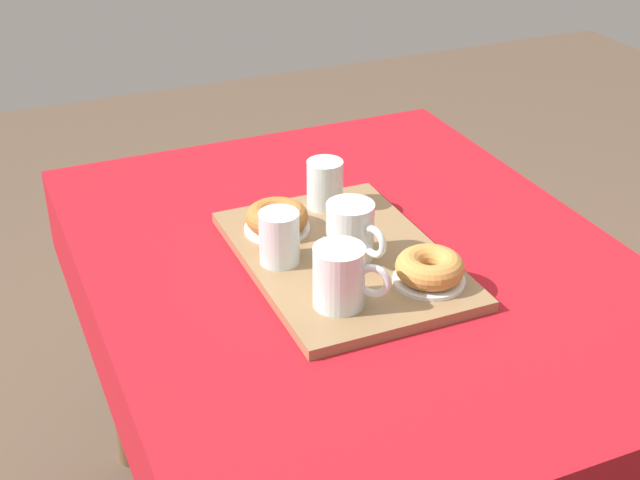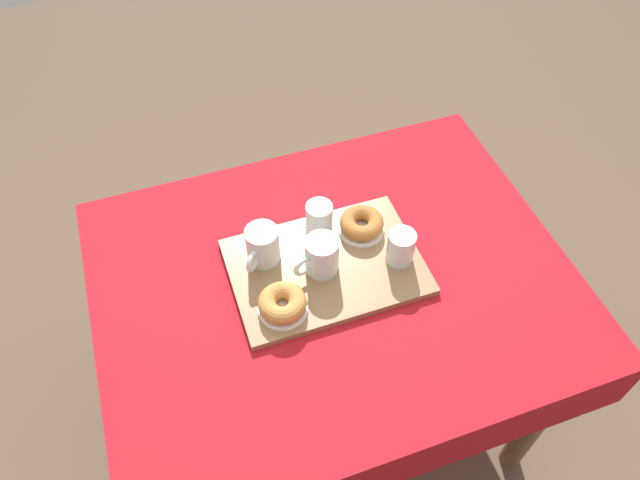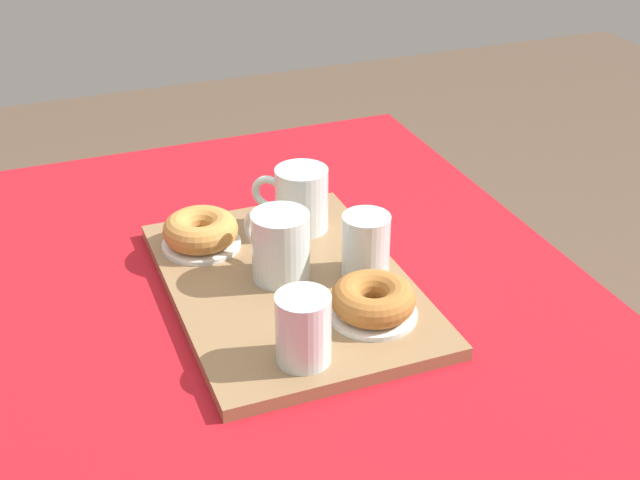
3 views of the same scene
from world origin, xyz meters
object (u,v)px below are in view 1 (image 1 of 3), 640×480
at_px(dining_table, 356,307).
at_px(tea_mug_right, 340,278).
at_px(water_glass_near, 325,187).
at_px(donut_plate_left, 429,280).
at_px(tea_mug_left, 351,233).
at_px(water_glass_far, 279,240).
at_px(sugar_donut_right, 277,217).
at_px(serving_tray, 343,258).
at_px(sugar_donut_left, 430,267).
at_px(donut_plate_right, 277,229).

xyz_separation_m(dining_table, tea_mug_right, (0.15, -0.10, 0.17)).
height_order(water_glass_near, donut_plate_left, water_glass_near).
distance_m(tea_mug_right, donut_plate_left, 0.16).
distance_m(tea_mug_left, water_glass_far, 0.12).
height_order(tea_mug_right, water_glass_far, tea_mug_right).
xyz_separation_m(tea_mug_left, sugar_donut_right, (-0.14, -0.08, -0.02)).
relative_size(serving_tray, sugar_donut_left, 4.15).
height_order(tea_mug_left, donut_plate_right, tea_mug_left).
relative_size(water_glass_near, donut_plate_right, 0.77).
xyz_separation_m(tea_mug_right, water_glass_near, (-0.31, 0.11, -0.01)).
bearing_deg(donut_plate_left, water_glass_near, -171.56).
bearing_deg(water_glass_far, donut_plate_left, 51.39).
bearing_deg(water_glass_far, dining_table, 85.78).
relative_size(tea_mug_right, sugar_donut_left, 0.96).
xyz_separation_m(dining_table, serving_tray, (0.01, -0.03, 0.11)).
height_order(water_glass_near, sugar_donut_left, water_glass_near).
height_order(serving_tray, water_glass_far, water_glass_far).
xyz_separation_m(serving_tray, tea_mug_right, (0.14, -0.07, 0.06)).
height_order(water_glass_far, donut_plate_right, water_glass_far).
bearing_deg(dining_table, tea_mug_right, -34.33).
relative_size(dining_table, sugar_donut_left, 10.31).
bearing_deg(serving_tray, tea_mug_left, 24.51).
xyz_separation_m(tea_mug_left, donut_plate_left, (0.12, 0.08, -0.04)).
distance_m(tea_mug_left, donut_plate_left, 0.15).
bearing_deg(water_glass_far, tea_mug_left, 73.13).
xyz_separation_m(serving_tray, water_glass_near, (-0.17, 0.04, 0.05)).
xyz_separation_m(dining_table, donut_plate_left, (0.15, 0.06, 0.13)).
relative_size(tea_mug_right, sugar_donut_right, 0.96).
relative_size(water_glass_near, donut_plate_left, 0.77).
relative_size(dining_table, water_glass_far, 12.67).
height_order(serving_tray, sugar_donut_left, sugar_donut_left).
distance_m(tea_mug_left, donut_plate_right, 0.16).
bearing_deg(sugar_donut_left, water_glass_far, -128.61).
xyz_separation_m(tea_mug_left, sugar_donut_left, (0.12, 0.08, -0.02)).
bearing_deg(sugar_donut_left, serving_tray, -146.96).
height_order(serving_tray, water_glass_near, water_glass_near).
bearing_deg(water_glass_far, donut_plate_right, 161.38).
height_order(tea_mug_left, sugar_donut_right, tea_mug_left).
distance_m(serving_tray, water_glass_far, 0.12).
xyz_separation_m(serving_tray, sugar_donut_right, (-0.12, -0.07, 0.04)).
relative_size(dining_table, serving_tray, 2.48).
xyz_separation_m(water_glass_near, sugar_donut_right, (0.05, -0.12, -0.01)).
bearing_deg(tea_mug_right, donut_plate_right, -178.99).
height_order(tea_mug_right, donut_plate_left, tea_mug_right).
bearing_deg(water_glass_far, serving_tray, 79.34).
bearing_deg(donut_plate_right, water_glass_far, -18.62).
relative_size(tea_mug_left, sugar_donut_right, 1.08).
height_order(water_glass_far, sugar_donut_right, water_glass_far).
distance_m(tea_mug_right, sugar_donut_left, 0.16).
height_order(dining_table, donut_plate_left, donut_plate_left).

